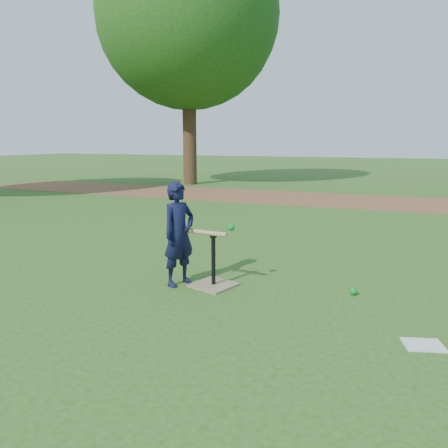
% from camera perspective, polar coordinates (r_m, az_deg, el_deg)
% --- Properties ---
extents(ground, '(80.00, 80.00, 0.00)m').
position_cam_1_polar(ground, '(5.06, 4.13, -7.55)').
color(ground, '#285116').
rests_on(ground, ground).
extents(dirt_strip, '(24.00, 3.00, 0.01)m').
position_cam_1_polar(dirt_strip, '(12.25, 15.59, 2.98)').
color(dirt_strip, brown).
rests_on(dirt_strip, ground).
extents(child, '(0.40, 0.49, 1.15)m').
position_cam_1_polar(child, '(4.84, -5.92, -1.32)').
color(child, black).
rests_on(child, ground).
extents(wiffle_ball_ground, '(0.08, 0.08, 0.08)m').
position_cam_1_polar(wiffle_ball_ground, '(4.82, 16.56, -8.42)').
color(wiffle_ball_ground, '#0C8823').
rests_on(wiffle_ball_ground, ground).
extents(clipboard, '(0.35, 0.31, 0.01)m').
position_cam_1_polar(clipboard, '(3.90, 24.60, -14.16)').
color(clipboard, silver).
rests_on(clipboard, ground).
extents(batting_tee, '(0.53, 0.53, 0.61)m').
position_cam_1_polar(batting_tee, '(4.88, -1.38, -6.85)').
color(batting_tee, '#8B7858').
rests_on(batting_tee, ground).
extents(swing_action, '(0.67, 0.21, 0.13)m').
position_cam_1_polar(swing_action, '(4.78, -2.40, -0.92)').
color(swing_action, tan).
rests_on(swing_action, ground).
extents(tree_left, '(6.40, 6.40, 9.08)m').
position_cam_1_polar(tree_left, '(16.93, -4.74, 25.40)').
color(tree_left, '#382316').
rests_on(tree_left, ground).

